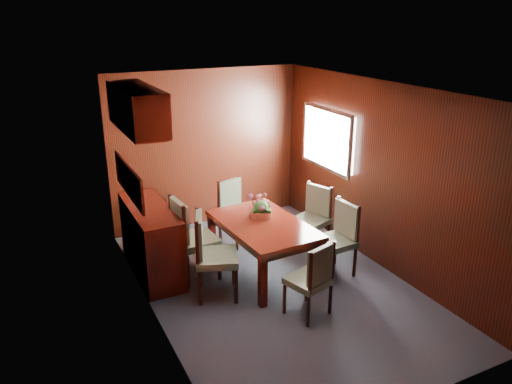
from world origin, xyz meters
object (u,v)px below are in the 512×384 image
chair_right_near (339,234)px  flower_centerpiece (261,206)px  dining_table (263,230)px  chair_head (313,276)px  chair_left_near (210,251)px  sideboard (151,240)px

chair_right_near → flower_centerpiece: 1.06m
dining_table → chair_head: 1.12m
chair_left_near → flower_centerpiece: chair_left_near is taller
sideboard → dining_table: (1.27, -0.64, 0.15)m
dining_table → flower_centerpiece: size_ratio=5.01×
chair_right_near → flower_centerpiece: bearing=48.9°
dining_table → chair_left_near: size_ratio=1.47×
chair_right_near → sideboard: bearing=59.6°
sideboard → dining_table: size_ratio=0.91×
chair_left_near → chair_head: bearing=63.3°
sideboard → dining_table: bearing=-27.0°
sideboard → flower_centerpiece: 1.45m
chair_right_near → flower_centerpiece: flower_centerpiece is taller
chair_left_near → flower_centerpiece: (0.86, 0.40, 0.26)m
sideboard → chair_right_near: chair_right_near is taller
sideboard → chair_head: size_ratio=1.57×
dining_table → chair_right_near: 0.96m
chair_right_near → chair_head: (-0.83, -0.70, -0.04)m
chair_left_near → chair_head: (0.83, -0.91, -0.08)m
sideboard → flower_centerpiece: size_ratio=4.57×
chair_head → flower_centerpiece: (0.02, 1.31, 0.35)m
sideboard → chair_head: sideboard is taller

